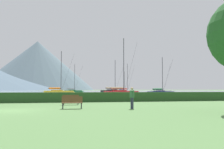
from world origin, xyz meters
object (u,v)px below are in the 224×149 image
Objects in this scene: sailboat_slip_3 at (126,91)px; park_bench_near_path at (72,102)px; sailboat_slip_5 at (73,91)px; sailboat_slip_0 at (122,93)px; sailboat_slip_2 at (124,91)px; sailboat_slip_6 at (114,92)px; park_bench_under_tree at (71,99)px; sailboat_slip_4 at (59,92)px; sailboat_slip_7 at (161,92)px; sailboat_slip_1 at (161,93)px; person_standing_walker at (132,96)px.

sailboat_slip_3 is 7.22× the size of park_bench_near_path.
sailboat_slip_0 is at bearing -86.26° from sailboat_slip_5.
sailboat_slip_6 is at bearing -115.66° from sailboat_slip_2.
park_bench_near_path and park_bench_under_tree have the same top height.
sailboat_slip_4 is (-26.13, -32.09, 0.03)m from sailboat_slip_3.
sailboat_slip_7 reaches higher than park_bench_under_tree.
sailboat_slip_7 reaches higher than sailboat_slip_1.
sailboat_slip_1 is (10.39, 3.51, -0.11)m from sailboat_slip_0.
person_standing_walker is (4.98, -45.41, 0.30)m from sailboat_slip_4.
sailboat_slip_2 is at bearing 95.81° from sailboat_slip_7.
park_bench_near_path is (-32.61, -58.82, -0.11)m from sailboat_slip_7.
person_standing_walker is (-18.28, -37.09, 0.38)m from sailboat_slip_1.
sailboat_slip_2 is at bearing 47.99° from sailboat_slip_4.
sailboat_slip_4 reaches higher than sailboat_slip_7.
sailboat_slip_5 is (-7.14, 46.23, -0.05)m from sailboat_slip_0.
sailboat_slip_2 is at bearing 71.64° from sailboat_slip_3.
sailboat_slip_2 is 0.82× the size of sailboat_slip_5.
sailboat_slip_0 reaches higher than sailboat_slip_4.
sailboat_slip_5 is 6.97× the size of park_bench_near_path.
sailboat_slip_6 is 59.89m from park_bench_near_path.
sailboat_slip_4 is 0.99× the size of sailboat_slip_5.
sailboat_slip_4 is 1.04× the size of sailboat_slip_6.
sailboat_slip_3 is at bearing 75.54° from park_bench_near_path.
park_bench_near_path is (-5.20, -78.85, -0.12)m from sailboat_slip_5.
sailboat_slip_5 is 1.05× the size of sailboat_slip_6.
sailboat_slip_2 is 0.83× the size of sailboat_slip_4.
sailboat_slip_3 is at bearing 47.95° from sailboat_slip_6.
sailboat_slip_0 is at bearing 63.99° from person_standing_walker.
sailboat_slip_6 is at bearing 99.63° from sailboat_slip_1.
sailboat_slip_1 is 0.82× the size of sailboat_slip_4.
sailboat_slip_5 is at bearing 89.00° from sailboat_slip_0.
park_bench_under_tree is 0.96× the size of person_standing_walker.
sailboat_slip_5 is 1.08× the size of sailboat_slip_7.
person_standing_walker is (4.28, -6.00, 0.44)m from park_bench_under_tree.
sailboat_slip_1 is at bearing 60.39° from park_bench_under_tree.
sailboat_slip_5 is at bearing 92.46° from park_bench_under_tree.
sailboat_slip_4 reaches higher than park_bench_near_path.
sailboat_slip_2 reaches higher than person_standing_walker.
sailboat_slip_5 is 73.99m from park_bench_under_tree.
sailboat_slip_4 is at bearing 153.17° from sailboat_slip_1.
sailboat_slip_4 is at bearing 94.72° from park_bench_near_path.
sailboat_slip_6 reaches higher than sailboat_slip_7.
sailboat_slip_3 reaches higher than park_bench_near_path.
sailboat_slip_5 is (-20.40, 2.31, -0.00)m from sailboat_slip_3.
sailboat_slip_3 is 41.38m from sailboat_slip_4.
sailboat_slip_0 is at bearing -51.54° from sailboat_slip_4.
sailboat_slip_4 reaches higher than sailboat_slip_1.
sailboat_slip_3 reaches higher than sailboat_slip_5.
sailboat_slip_5 is (-22.23, -8.57, 0.09)m from sailboat_slip_2.
sailboat_slip_2 is at bearing 16.03° from sailboat_slip_5.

